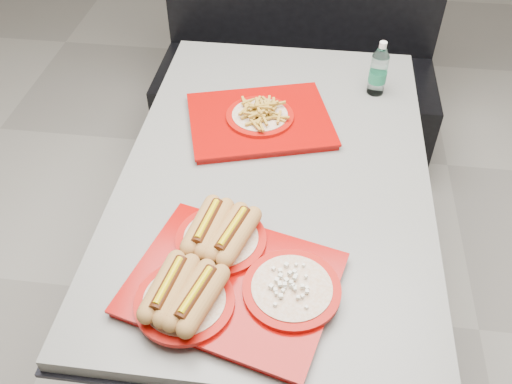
# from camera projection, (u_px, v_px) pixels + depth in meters

# --- Properties ---
(ground) EXTENTS (6.00, 6.00, 0.00)m
(ground) POSITION_uv_depth(u_px,v_px,m) (271.00, 307.00, 2.14)
(ground) COLOR gray
(ground) RESTS_ON ground
(diner_table) EXTENTS (0.92, 1.42, 0.75)m
(diner_table) POSITION_uv_depth(u_px,v_px,m) (275.00, 204.00, 1.73)
(diner_table) COLOR black
(diner_table) RESTS_ON ground
(booth_bench) EXTENTS (1.30, 0.57, 1.35)m
(booth_bench) POSITION_uv_depth(u_px,v_px,m) (297.00, 72.00, 2.64)
(booth_bench) COLOR black
(booth_bench) RESTS_ON ground
(tray_near) EXTENTS (0.55, 0.48, 0.10)m
(tray_near) POSITION_uv_depth(u_px,v_px,m) (226.00, 274.00, 1.28)
(tray_near) COLOR #980704
(tray_near) RESTS_ON diner_table
(tray_far) EXTENTS (0.53, 0.46, 0.09)m
(tray_far) POSITION_uv_depth(u_px,v_px,m) (260.00, 118.00, 1.75)
(tray_far) COLOR #980704
(tray_far) RESTS_ON diner_table
(water_bottle) EXTENTS (0.06, 0.06, 0.19)m
(water_bottle) POSITION_uv_depth(u_px,v_px,m) (378.00, 71.00, 1.84)
(water_bottle) COLOR silver
(water_bottle) RESTS_ON diner_table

